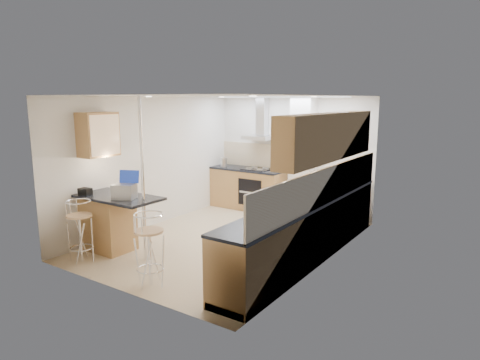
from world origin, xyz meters
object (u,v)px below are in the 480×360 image
Objects in this scene: bar_stool_near at (80,231)px; bar_stool_end at (150,249)px; microwave at (319,187)px; laptop at (124,191)px; bread_bin at (274,205)px.

bar_stool_near is 0.97× the size of bar_stool_end.
microwave reaches higher than bar_stool_end.
laptop reaches higher than bar_stool_end.
bar_stool_near is at bearing -162.34° from bread_bin.
bread_bin is (2.69, 1.18, 0.54)m from bar_stool_near.
bar_stool_end is at bearing -141.10° from bread_bin.
laptop is 0.89m from bar_stool_near.
bread_bin reaches higher than bar_stool_near.
laptop is at bearing 142.16° from microwave.
bar_stool_end is at bearing 165.13° from microwave.
microwave is 1.28× the size of bread_bin.
microwave is at bearing 79.40° from bread_bin.
bar_stool_end is at bearing -6.76° from bar_stool_near.
bar_stool_near is at bearing 105.23° from bar_stool_end.
bread_bin is at bearing -8.10° from laptop.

